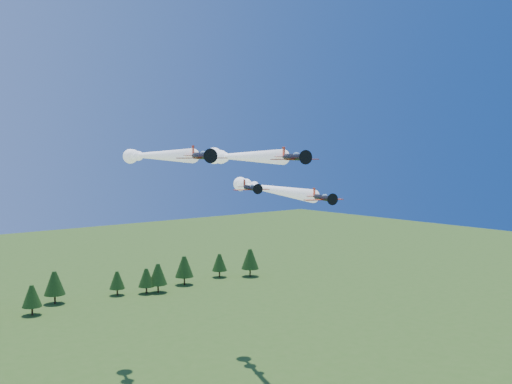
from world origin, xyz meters
TOP-DOWN VIEW (x-y plane):
  - plane_lead at (5.66, 14.57)m, footprint 18.38×45.40m
  - plane_left at (-2.40, 34.89)m, footprint 19.81×58.88m
  - plane_right at (22.13, 25.08)m, footprint 22.67×51.94m
  - plane_slot at (3.01, 6.91)m, footprint 6.88×7.66m
  - treeline at (13.13, 108.86)m, footprint 164.95×17.63m

SIDE VIEW (x-z plane):
  - treeline at x=13.13m, z-range 0.70..11.97m
  - plane_right at x=22.13m, z-range 40.45..44.15m
  - plane_slot at x=3.01m, z-range 42.74..45.16m
  - plane_lead at x=5.66m, z-range 47.94..51.64m
  - plane_left at x=-2.40m, z-range 48.13..51.83m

